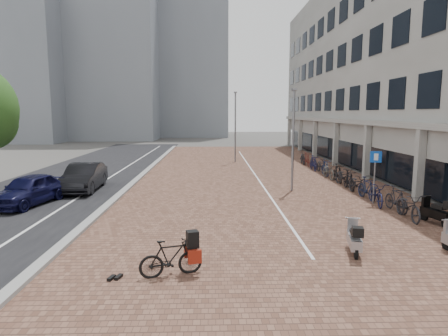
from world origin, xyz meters
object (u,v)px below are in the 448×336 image
Objects in this scene: hero_bike at (171,257)px; scooter_front at (354,238)px; scooter_mid at (436,211)px; parking_sign at (375,169)px; car_navy at (29,190)px; car_dark at (84,177)px.

scooter_front is at bearing -90.90° from hero_bike.
scooter_front is 0.95× the size of scooter_mid.
parking_sign is (8.18, 7.44, 1.08)m from hero_bike.
scooter_mid is at bearing 0.40° from car_navy.
car_navy is 0.92× the size of car_dark.
hero_bike is at bearing -34.95° from car_navy.
scooter_mid is 0.61× the size of parking_sign.
hero_bike is 10.03m from scooter_mid.
hero_bike is (7.05, -7.77, -0.18)m from car_navy.
hero_bike is at bearing -168.37° from scooter_mid.
car_navy is 2.87× the size of scooter_front.
scooter_mid is (9.10, 4.21, 0.00)m from hero_bike.
scooter_mid reaches higher than scooter_front.
scooter_front is 6.84m from parking_sign.
car_navy is at bearing 25.66° from hero_bike.
scooter_front is (12.15, -6.33, -0.20)m from car_navy.
scooter_mid is (14.78, -6.70, -0.21)m from car_dark.
car_navy is 15.26m from parking_sign.
car_navy is 3.43m from car_dark.
car_navy reaches higher than scooter_mid.
hero_bike reaches higher than scooter_mid.
car_dark is at bearing 151.77° from scooter_front.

